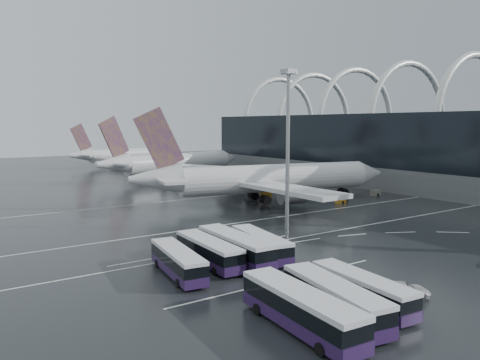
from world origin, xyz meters
TOP-DOWN VIEW (x-y plane):
  - ground at (0.00, 0.00)m, footprint 420.00×420.00m
  - terminal at (61.56, 19.84)m, footprint 42.00×160.00m
  - lane_marking_near at (0.00, -2.00)m, footprint 120.00×0.25m
  - lane_marking_mid at (0.00, 12.00)m, footprint 120.00×0.25m
  - lane_marking_far at (0.00, 40.00)m, footprint 120.00×0.25m
  - bus_bay_line_south at (-24.00, -16.00)m, footprint 28.00×0.25m
  - bus_bay_line_north at (-24.00, 0.00)m, footprint 28.00×0.25m
  - airliner_main at (5.95, 26.51)m, footprint 60.66×52.38m
  - airliner_gate_b at (9.94, 79.89)m, footprint 55.70×49.32m
  - airliner_gate_c at (12.98, 131.76)m, footprint 48.95×44.41m
  - bus_row_near_a at (-32.34, -7.78)m, footprint 4.42×12.53m
  - bus_row_near_b at (-27.37, -6.28)m, footprint 3.49×12.88m
  - bus_row_near_c at (-23.84, -6.89)m, footprint 3.77×14.08m
  - bus_row_near_d at (-19.96, -7.08)m, footprint 4.68×12.67m
  - bus_row_far_a at (-30.34, -26.49)m, footprint 4.14×13.96m
  - bus_row_far_b at (-26.11, -26.24)m, footprint 4.98×13.23m
  - bus_row_far_c at (-21.90, -25.76)m, footprint 3.78×12.18m
  - van_curve_a at (-16.76, -26.57)m, footprint 5.60×5.22m
  - floodlight_mast at (-6.66, 3.53)m, footprint 1.98×1.98m
  - gse_cart_belly_a at (19.49, 16.43)m, footprint 2.24×1.32m
  - gse_cart_belly_b at (22.57, 34.35)m, footprint 2.29×1.36m
  - gse_cart_belly_d at (34.54, 19.36)m, footprint 2.51×1.48m
  - gse_cart_belly_e at (11.01, 32.38)m, footprint 2.45×1.45m

SIDE VIEW (x-z plane):
  - ground at x=0.00m, z-range 0.00..0.00m
  - lane_marking_near at x=0.00m, z-range 0.00..0.01m
  - lane_marking_mid at x=0.00m, z-range 0.00..0.01m
  - lane_marking_far at x=0.00m, z-range 0.00..0.01m
  - bus_bay_line_south at x=-24.00m, z-range 0.00..0.01m
  - bus_bay_line_north at x=-24.00m, z-range 0.00..0.01m
  - gse_cart_belly_a at x=19.49m, z-range 0.00..1.22m
  - gse_cart_belly_b at x=22.57m, z-range 0.00..1.25m
  - gse_cart_belly_e at x=11.01m, z-range 0.00..1.34m
  - gse_cart_belly_d at x=34.54m, z-range 0.00..1.37m
  - van_curve_a at x=-16.76m, z-range 0.00..1.46m
  - bus_row_far_c at x=-21.90m, z-range 0.15..3.10m
  - bus_row_near_a at x=-32.34m, z-range 0.15..3.17m
  - bus_row_near_d at x=-19.96m, z-range 0.15..3.20m
  - bus_row_near_b at x=-27.37m, z-range 0.16..3.30m
  - bus_row_far_b at x=-26.11m, z-range 0.16..3.34m
  - bus_row_far_a at x=-30.34m, z-range 0.17..3.56m
  - bus_row_near_c at x=-23.84m, z-range 0.17..3.61m
  - airliner_gate_c at x=12.98m, z-range -4.38..13.14m
  - airliner_gate_b at x=9.94m, z-range -4.87..14.64m
  - airliner_main at x=5.95m, z-range -5.15..15.49m
  - terminal at x=61.56m, z-range -6.58..28.32m
  - floodlight_mast at x=-6.66m, z-range 3.34..29.20m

